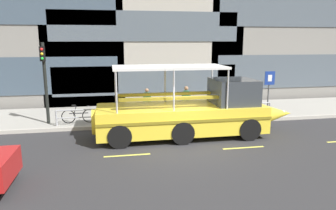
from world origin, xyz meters
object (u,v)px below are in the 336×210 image
(leaned_bicycle, at_px, (79,116))
(traffic_light_pole, at_px, (45,75))
(parking_sign, at_px, (269,85))
(pedestrian_mid_left, at_px, (186,98))
(pedestrian_near_bow, at_px, (214,95))
(duck_tour_boat, at_px, (193,113))
(pedestrian_mid_right, at_px, (147,99))

(leaned_bicycle, bearing_deg, traffic_light_pole, 174.02)
(parking_sign, bearing_deg, pedestrian_mid_left, 174.28)
(pedestrian_near_bow, bearing_deg, traffic_light_pole, -173.88)
(duck_tour_boat, bearing_deg, parking_sign, 27.28)
(duck_tour_boat, bearing_deg, pedestrian_near_bow, 58.88)
(traffic_light_pole, height_order, pedestrian_mid_right, traffic_light_pole)
(pedestrian_near_bow, xyz_separation_m, pedestrian_mid_right, (-4.05, -0.34, -0.07))
(leaned_bicycle, height_order, pedestrian_mid_left, pedestrian_mid_left)
(pedestrian_near_bow, distance_m, pedestrian_mid_left, 2.01)
(leaned_bicycle, xyz_separation_m, duck_tour_boat, (5.39, -2.66, 0.55))
(pedestrian_mid_right, bearing_deg, pedestrian_near_bow, 4.85)
(duck_tour_boat, relative_size, pedestrian_mid_right, 5.99)
(duck_tour_boat, relative_size, pedestrian_near_bow, 5.56)
(parking_sign, relative_size, duck_tour_boat, 0.26)
(leaned_bicycle, bearing_deg, pedestrian_mid_left, 4.51)
(duck_tour_boat, xyz_separation_m, pedestrian_mid_right, (-1.75, 3.47, 0.03))
(parking_sign, bearing_deg, leaned_bicycle, 179.92)
(traffic_light_pole, bearing_deg, pedestrian_mid_right, 7.11)
(pedestrian_mid_left, bearing_deg, traffic_light_pole, -177.69)
(pedestrian_near_bow, height_order, pedestrian_mid_left, pedestrian_near_bow)
(traffic_light_pole, height_order, pedestrian_mid_left, traffic_light_pole)
(duck_tour_boat, distance_m, pedestrian_near_bow, 4.45)
(leaned_bicycle, distance_m, pedestrian_mid_right, 3.78)
(parking_sign, distance_m, pedestrian_mid_right, 6.97)
(leaned_bicycle, bearing_deg, pedestrian_mid_right, 12.51)
(traffic_light_pole, distance_m, pedestrian_near_bow, 9.40)
(pedestrian_mid_left, bearing_deg, parking_sign, -5.72)
(traffic_light_pole, xyz_separation_m, duck_tour_boat, (6.93, -2.82, -1.56))
(leaned_bicycle, distance_m, pedestrian_near_bow, 7.81)
(traffic_light_pole, relative_size, pedestrian_near_bow, 2.40)
(traffic_light_pole, distance_m, duck_tour_boat, 7.65)
(pedestrian_mid_right, bearing_deg, leaned_bicycle, -167.49)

